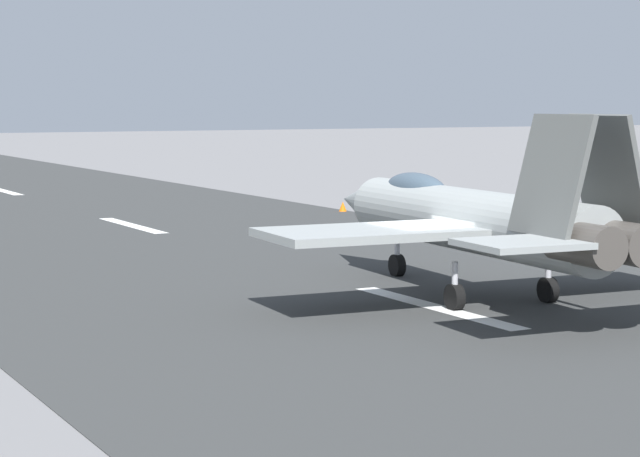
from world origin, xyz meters
name	(u,v)px	position (x,y,z in m)	size (l,w,h in m)	color
ground_plane	(424,305)	(0.00, 0.00, 0.00)	(400.00, 400.00, 0.00)	slate
runway_strip	(424,304)	(-0.02, 0.00, 0.01)	(240.00, 26.00, 0.02)	#333434
fighter_jet	(470,218)	(0.46, -1.97, 2.43)	(16.92, 14.09, 5.63)	#929896
crew_person	(465,215)	(14.79, -12.00, 0.87)	(0.60, 0.48, 1.73)	#1E2338
marker_cone_mid	(625,251)	(5.13, -12.57, 0.28)	(0.44, 0.44, 0.55)	orange
marker_cone_far	(343,207)	(26.99, -12.57, 0.28)	(0.44, 0.44, 0.55)	orange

